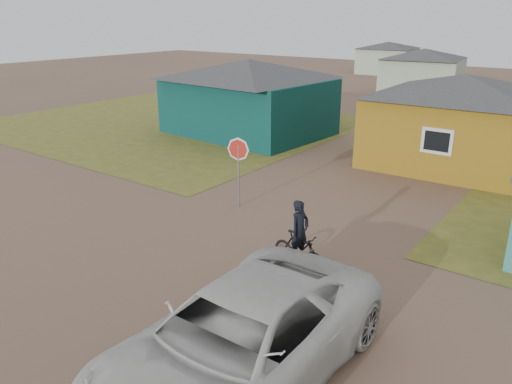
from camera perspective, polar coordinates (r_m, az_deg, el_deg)
ground at (r=12.96m, az=-7.19°, el=-9.24°), size 120.00×120.00×0.00m
grass_nw at (r=31.09m, az=-9.61°, el=7.85°), size 20.00×18.00×0.00m
house_teal at (r=27.48m, az=-0.90°, el=10.93°), size 8.93×7.08×4.00m
house_yellow at (r=23.16m, az=22.34°, el=7.68°), size 7.72×6.76×3.90m
house_pale_west at (r=44.57m, az=18.48°, el=13.06°), size 7.04×6.15×3.60m
house_pale_north at (r=58.56m, az=14.78°, el=14.67°), size 6.28×5.81×3.40m
stop_sign at (r=16.61m, az=-2.04°, el=4.11°), size 0.78×0.17×2.42m
cyclist at (r=12.85m, az=4.96°, el=-6.00°), size 1.71×0.69×1.87m
vehicle at (r=9.00m, az=-1.95°, el=-16.73°), size 3.04×6.46×1.79m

